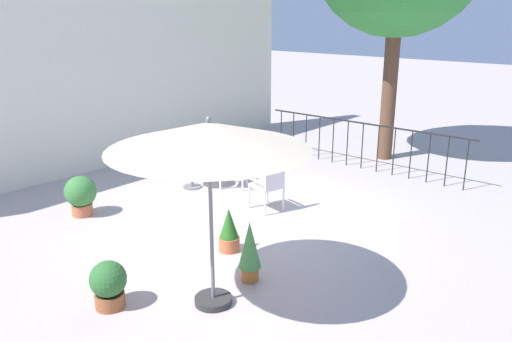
{
  "coord_description": "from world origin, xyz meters",
  "views": [
    {
      "loc": [
        -6.16,
        -5.26,
        3.27
      ],
      "look_at": [
        0.0,
        0.02,
        0.75
      ],
      "focal_mm": 36.11,
      "sensor_mm": 36.0,
      "label": 1
    }
  ],
  "objects_px": {
    "potted_plant_0": "(229,231)",
    "potted_plant_1": "(81,194)",
    "patio_chair_0": "(270,182)",
    "patio_chair_1": "(229,161)",
    "patio_umbrella_0": "(209,138)",
    "potted_plant_2": "(250,249)",
    "potted_plant_3": "(109,284)",
    "cafe_table_0": "(191,163)"
  },
  "relations": [
    {
      "from": "patio_umbrella_0",
      "to": "potted_plant_2",
      "type": "xyz_separation_m",
      "value": [
        0.69,
        0.03,
        -1.56
      ]
    },
    {
      "from": "patio_chair_0",
      "to": "patio_chair_1",
      "type": "distance_m",
      "value": 1.46
    },
    {
      "from": "patio_umbrella_0",
      "to": "cafe_table_0",
      "type": "height_order",
      "value": "patio_umbrella_0"
    },
    {
      "from": "potted_plant_0",
      "to": "potted_plant_1",
      "type": "bearing_deg",
      "value": 102.79
    },
    {
      "from": "patio_chair_0",
      "to": "potted_plant_2",
      "type": "bearing_deg",
      "value": -146.72
    },
    {
      "from": "potted_plant_1",
      "to": "potted_plant_0",
      "type": "bearing_deg",
      "value": -77.21
    },
    {
      "from": "potted_plant_1",
      "to": "cafe_table_0",
      "type": "bearing_deg",
      "value": -9.19
    },
    {
      "from": "patio_umbrella_0",
      "to": "potted_plant_3",
      "type": "height_order",
      "value": "patio_umbrella_0"
    },
    {
      "from": "patio_chair_0",
      "to": "potted_plant_0",
      "type": "height_order",
      "value": "patio_chair_0"
    },
    {
      "from": "potted_plant_2",
      "to": "potted_plant_3",
      "type": "height_order",
      "value": "potted_plant_2"
    },
    {
      "from": "patio_umbrella_0",
      "to": "potted_plant_3",
      "type": "relative_size",
      "value": 3.9
    },
    {
      "from": "patio_umbrella_0",
      "to": "potted_plant_1",
      "type": "bearing_deg",
      "value": 82.01
    },
    {
      "from": "patio_chair_0",
      "to": "potted_plant_0",
      "type": "bearing_deg",
      "value": -161.19
    },
    {
      "from": "cafe_table_0",
      "to": "potted_plant_2",
      "type": "xyz_separation_m",
      "value": [
        -1.99,
        -3.23,
        -0.07
      ]
    },
    {
      "from": "patio_umbrella_0",
      "to": "patio_chair_1",
      "type": "height_order",
      "value": "patio_umbrella_0"
    },
    {
      "from": "patio_chair_1",
      "to": "potted_plant_1",
      "type": "xyz_separation_m",
      "value": [
        -2.66,
        0.88,
        -0.15
      ]
    },
    {
      "from": "potted_plant_0",
      "to": "potted_plant_1",
      "type": "xyz_separation_m",
      "value": [
        -0.63,
        2.79,
        0.07
      ]
    },
    {
      "from": "potted_plant_0",
      "to": "potted_plant_2",
      "type": "xyz_separation_m",
      "value": [
        -0.46,
        -0.79,
        0.12
      ]
    },
    {
      "from": "patio_umbrella_0",
      "to": "patio_chair_1",
      "type": "relative_size",
      "value": 2.44
    },
    {
      "from": "patio_chair_0",
      "to": "potted_plant_2",
      "type": "xyz_separation_m",
      "value": [
        -2.02,
        -1.32,
        -0.09
      ]
    },
    {
      "from": "potted_plant_3",
      "to": "patio_chair_0",
      "type": "bearing_deg",
      "value": 8.12
    },
    {
      "from": "patio_chair_1",
      "to": "potted_plant_0",
      "type": "distance_m",
      "value": 2.8
    },
    {
      "from": "patio_umbrella_0",
      "to": "potted_plant_2",
      "type": "height_order",
      "value": "patio_umbrella_0"
    },
    {
      "from": "patio_umbrella_0",
      "to": "potted_plant_1",
      "type": "distance_m",
      "value": 4.0
    },
    {
      "from": "patio_umbrella_0",
      "to": "patio_chair_0",
      "type": "height_order",
      "value": "patio_umbrella_0"
    },
    {
      "from": "cafe_table_0",
      "to": "patio_chair_0",
      "type": "bearing_deg",
      "value": -89.05
    },
    {
      "from": "cafe_table_0",
      "to": "patio_chair_1",
      "type": "xyz_separation_m",
      "value": [
        0.5,
        -0.53,
        0.02
      ]
    },
    {
      "from": "potted_plant_1",
      "to": "potted_plant_2",
      "type": "height_order",
      "value": "potted_plant_2"
    },
    {
      "from": "patio_umbrella_0",
      "to": "patio_chair_0",
      "type": "relative_size",
      "value": 2.38
    },
    {
      "from": "cafe_table_0",
      "to": "potted_plant_3",
      "type": "relative_size",
      "value": 1.28
    },
    {
      "from": "potted_plant_3",
      "to": "potted_plant_2",
      "type": "bearing_deg",
      "value": -28.39
    },
    {
      "from": "patio_umbrella_0",
      "to": "potted_plant_2",
      "type": "bearing_deg",
      "value": 2.74
    },
    {
      "from": "cafe_table_0",
      "to": "patio_chair_1",
      "type": "bearing_deg",
      "value": -46.78
    },
    {
      "from": "cafe_table_0",
      "to": "patio_chair_0",
      "type": "relative_size",
      "value": 0.78
    },
    {
      "from": "potted_plant_0",
      "to": "potted_plant_2",
      "type": "distance_m",
      "value": 0.92
    },
    {
      "from": "cafe_table_0",
      "to": "potted_plant_3",
      "type": "xyz_separation_m",
      "value": [
        -3.5,
        -2.41,
        -0.21
      ]
    },
    {
      "from": "potted_plant_0",
      "to": "potted_plant_1",
      "type": "relative_size",
      "value": 0.95
    },
    {
      "from": "potted_plant_1",
      "to": "potted_plant_2",
      "type": "bearing_deg",
      "value": -87.15
    },
    {
      "from": "patio_umbrella_0",
      "to": "potted_plant_0",
      "type": "height_order",
      "value": "patio_umbrella_0"
    },
    {
      "from": "potted_plant_0",
      "to": "potted_plant_2",
      "type": "bearing_deg",
      "value": -119.89
    },
    {
      "from": "cafe_table_0",
      "to": "potted_plant_2",
      "type": "relative_size",
      "value": 0.91
    },
    {
      "from": "patio_chair_1",
      "to": "potted_plant_1",
      "type": "distance_m",
      "value": 2.81
    }
  ]
}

